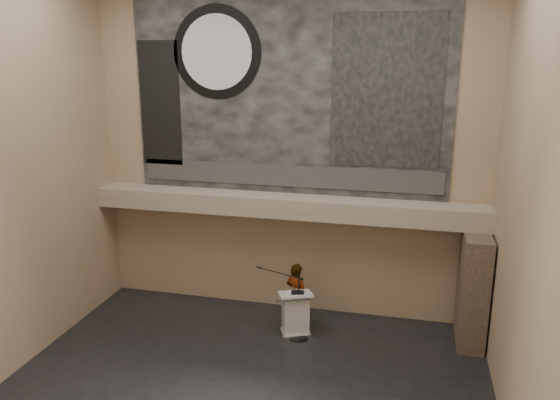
# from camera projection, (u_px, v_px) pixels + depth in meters

# --- Properties ---
(floor) EXTENTS (10.00, 10.00, 0.00)m
(floor) POSITION_uv_depth(u_px,v_px,m) (243.00, 390.00, 11.17)
(floor) COLOR black
(floor) RESTS_ON ground
(wall_back) EXTENTS (10.00, 0.02, 8.50)m
(wall_back) POSITION_uv_depth(u_px,v_px,m) (287.00, 152.00, 13.82)
(wall_back) COLOR #8E785A
(wall_back) RESTS_ON floor
(wall_front) EXTENTS (10.00, 0.02, 8.50)m
(wall_front) POSITION_uv_depth(u_px,v_px,m) (133.00, 269.00, 6.32)
(wall_front) COLOR #8E785A
(wall_front) RESTS_ON floor
(wall_left) EXTENTS (0.02, 8.00, 8.50)m
(wall_left) POSITION_uv_depth(u_px,v_px,m) (7.00, 175.00, 11.21)
(wall_left) COLOR #8E785A
(wall_left) RESTS_ON floor
(wall_right) EXTENTS (0.02, 8.00, 8.50)m
(wall_right) POSITION_uv_depth(u_px,v_px,m) (530.00, 206.00, 8.93)
(wall_right) COLOR #8E785A
(wall_right) RESTS_ON floor
(soffit) EXTENTS (10.00, 0.80, 0.50)m
(soffit) POSITION_uv_depth(u_px,v_px,m) (284.00, 206.00, 13.78)
(soffit) COLOR gray
(soffit) RESTS_ON wall_back
(sprinkler_left) EXTENTS (0.04, 0.04, 0.06)m
(sprinkler_left) POSITION_uv_depth(u_px,v_px,m) (223.00, 213.00, 14.18)
(sprinkler_left) COLOR #B2893D
(sprinkler_left) RESTS_ON soffit
(sprinkler_right) EXTENTS (0.04, 0.04, 0.06)m
(sprinkler_right) POSITION_uv_depth(u_px,v_px,m) (359.00, 222.00, 13.38)
(sprinkler_right) COLOR #B2893D
(sprinkler_right) RESTS_ON soffit
(banner) EXTENTS (8.00, 0.05, 5.00)m
(banner) POSITION_uv_depth(u_px,v_px,m) (287.00, 94.00, 13.42)
(banner) COLOR black
(banner) RESTS_ON wall_back
(banner_text_strip) EXTENTS (7.76, 0.02, 0.55)m
(banner_text_strip) POSITION_uv_depth(u_px,v_px,m) (287.00, 176.00, 13.91)
(banner_text_strip) COLOR #2D2D2D
(banner_text_strip) RESTS_ON banner
(banner_clock_rim) EXTENTS (2.30, 0.02, 2.30)m
(banner_clock_rim) POSITION_uv_depth(u_px,v_px,m) (217.00, 52.00, 13.53)
(banner_clock_rim) COLOR black
(banner_clock_rim) RESTS_ON banner
(banner_clock_face) EXTENTS (1.84, 0.02, 1.84)m
(banner_clock_face) POSITION_uv_depth(u_px,v_px,m) (216.00, 52.00, 13.52)
(banner_clock_face) COLOR silver
(banner_clock_face) RESTS_ON banner
(banner_building_print) EXTENTS (2.60, 0.02, 3.60)m
(banner_building_print) POSITION_uv_depth(u_px,v_px,m) (386.00, 92.00, 12.81)
(banner_building_print) COLOR black
(banner_building_print) RESTS_ON banner
(banner_brick_print) EXTENTS (1.10, 0.02, 3.20)m
(banner_brick_print) POSITION_uv_depth(u_px,v_px,m) (160.00, 104.00, 14.24)
(banner_brick_print) COLOR black
(banner_brick_print) RESTS_ON banner
(stone_pier) EXTENTS (0.60, 1.40, 2.70)m
(stone_pier) POSITION_uv_depth(u_px,v_px,m) (473.00, 289.00, 12.71)
(stone_pier) COLOR #3D3025
(stone_pier) RESTS_ON floor
(lectern) EXTENTS (0.94, 0.82, 1.14)m
(lectern) POSITION_uv_depth(u_px,v_px,m) (295.00, 313.00, 13.26)
(lectern) COLOR silver
(lectern) RESTS_ON floor
(binder) EXTENTS (0.35, 0.30, 0.04)m
(binder) POSITION_uv_depth(u_px,v_px,m) (298.00, 293.00, 13.08)
(binder) COLOR black
(binder) RESTS_ON lectern
(papers) EXTENTS (0.27, 0.35, 0.00)m
(papers) POSITION_uv_depth(u_px,v_px,m) (292.00, 293.00, 13.09)
(papers) COLOR silver
(papers) RESTS_ON lectern
(speaker_person) EXTENTS (0.71, 0.59, 1.65)m
(speaker_person) POSITION_uv_depth(u_px,v_px,m) (297.00, 295.00, 13.66)
(speaker_person) COLOR silver
(speaker_person) RESTS_ON floor
(mic_stand) EXTENTS (1.40, 0.70, 1.62)m
(mic_stand) POSITION_uv_depth(u_px,v_px,m) (297.00, 327.00, 13.21)
(mic_stand) COLOR black
(mic_stand) RESTS_ON floor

